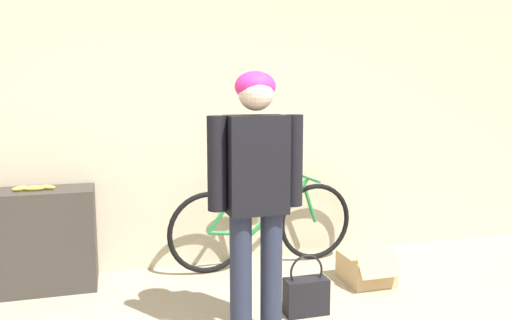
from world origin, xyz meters
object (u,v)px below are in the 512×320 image
at_px(person, 256,181).
at_px(cardboard_box, 366,268).
at_px(handbag, 306,294).
at_px(bicycle, 264,224).
at_px(banana, 33,188).

xyz_separation_m(person, cardboard_box, (1.12, 0.61, -0.90)).
distance_m(person, handbag, 0.98).
distance_m(person, cardboard_box, 1.56).
height_order(handbag, cardboard_box, handbag).
height_order(person, bicycle, person).
bearing_deg(handbag, cardboard_box, 31.33).
bearing_deg(handbag, bicycle, 90.30).
relative_size(banana, handbag, 0.74).
xyz_separation_m(bicycle, cardboard_box, (0.70, -0.59, -0.27)).
xyz_separation_m(banana, cardboard_box, (2.57, -0.54, -0.71)).
bearing_deg(banana, cardboard_box, -11.92).
bearing_deg(person, bicycle, 69.23).
bearing_deg(cardboard_box, bicycle, 139.76).
relative_size(bicycle, banana, 5.38).
bearing_deg(person, banana, 139.64).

